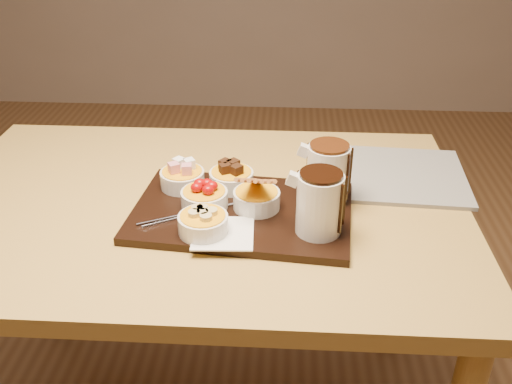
# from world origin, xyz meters

# --- Properties ---
(dining_table) EXTENTS (1.20, 0.80, 0.75)m
(dining_table) POSITION_xyz_m (0.00, 0.00, 0.65)
(dining_table) COLOR #B38F42
(dining_table) RESTS_ON ground
(serving_board) EXTENTS (0.49, 0.34, 0.02)m
(serving_board) POSITION_xyz_m (0.10, -0.06, 0.76)
(serving_board) COLOR black
(serving_board) RESTS_ON dining_table
(napkin) EXTENTS (0.13, 0.13, 0.00)m
(napkin) POSITION_xyz_m (0.07, -0.15, 0.77)
(napkin) COLOR white
(napkin) RESTS_ON serving_board
(bowl_marshmallows) EXTENTS (0.10, 0.10, 0.04)m
(bowl_marshmallows) POSITION_xyz_m (-0.04, 0.03, 0.79)
(bowl_marshmallows) COLOR silver
(bowl_marshmallows) RESTS_ON serving_board
(bowl_cake) EXTENTS (0.10, 0.10, 0.04)m
(bowl_cake) POSITION_xyz_m (0.07, 0.04, 0.79)
(bowl_cake) COLOR silver
(bowl_cake) RESTS_ON serving_board
(bowl_strawberries) EXTENTS (0.10, 0.10, 0.04)m
(bowl_strawberries) POSITION_xyz_m (0.02, -0.05, 0.79)
(bowl_strawberries) COLOR silver
(bowl_strawberries) RESTS_ON serving_board
(bowl_biscotti) EXTENTS (0.10, 0.10, 0.04)m
(bowl_biscotti) POSITION_xyz_m (0.13, -0.05, 0.79)
(bowl_biscotti) COLOR silver
(bowl_biscotti) RESTS_ON serving_board
(bowl_bananas) EXTENTS (0.10, 0.10, 0.04)m
(bowl_bananas) POSITION_xyz_m (0.03, -0.15, 0.79)
(bowl_bananas) COLOR silver
(bowl_bananas) RESTS_ON serving_board
(pitcher_dark_chocolate) EXTENTS (0.10, 0.10, 0.13)m
(pitcher_dark_chocolate) POSITION_xyz_m (0.26, -0.13, 0.83)
(pitcher_dark_chocolate) COLOR silver
(pitcher_dark_chocolate) RESTS_ON serving_board
(pitcher_milk_chocolate) EXTENTS (0.10, 0.10, 0.13)m
(pitcher_milk_chocolate) POSITION_xyz_m (0.28, -0.00, 0.83)
(pitcher_milk_chocolate) COLOR silver
(pitcher_milk_chocolate) RESTS_ON serving_board
(fondue_skewers) EXTENTS (0.14, 0.25, 0.01)m
(fondue_skewers) POSITION_xyz_m (0.01, -0.08, 0.77)
(fondue_skewers) COLOR silver
(fondue_skewers) RESTS_ON serving_board
(newspaper) EXTENTS (0.38, 0.31, 0.01)m
(newspaper) POSITION_xyz_m (0.45, 0.14, 0.76)
(newspaper) COLOR beige
(newspaper) RESTS_ON dining_table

